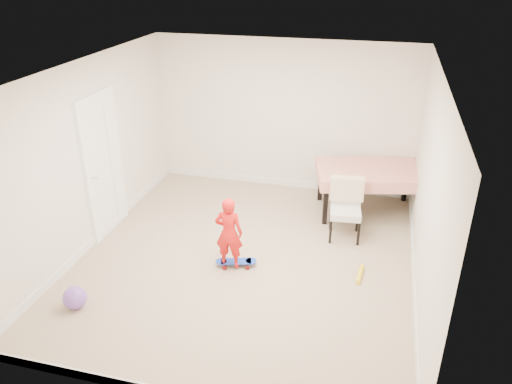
% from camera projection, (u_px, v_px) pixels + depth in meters
% --- Properties ---
extents(ground, '(5.00, 5.00, 0.00)m').
position_uv_depth(ground, '(245.00, 259.00, 6.93)').
color(ground, tan).
rests_on(ground, ground).
extents(ceiling, '(4.50, 5.00, 0.04)m').
position_uv_depth(ceiling, '(243.00, 73.00, 5.80)').
color(ceiling, white).
rests_on(ceiling, wall_back).
extents(wall_back, '(4.50, 0.04, 2.60)m').
position_uv_depth(wall_back, '(284.00, 116.00, 8.52)').
color(wall_back, silver).
rests_on(wall_back, ground).
extents(wall_front, '(4.50, 0.04, 2.60)m').
position_uv_depth(wall_front, '(165.00, 288.00, 4.20)').
color(wall_front, silver).
rests_on(wall_front, ground).
extents(wall_left, '(0.04, 5.00, 2.60)m').
position_uv_depth(wall_left, '(89.00, 157.00, 6.86)').
color(wall_left, silver).
rests_on(wall_left, ground).
extents(wall_right, '(0.04, 5.00, 2.60)m').
position_uv_depth(wall_right, '(427.00, 192.00, 5.86)').
color(wall_right, silver).
rests_on(wall_right, ground).
extents(door, '(0.11, 0.94, 2.11)m').
position_uv_depth(door, '(103.00, 167.00, 7.24)').
color(door, white).
rests_on(door, ground).
extents(baseboard_back, '(4.50, 0.02, 0.12)m').
position_uv_depth(baseboard_back, '(282.00, 182.00, 9.07)').
color(baseboard_back, white).
rests_on(baseboard_back, ground).
extents(baseboard_left, '(0.02, 5.00, 0.12)m').
position_uv_depth(baseboard_left, '(100.00, 234.00, 7.41)').
color(baseboard_left, white).
rests_on(baseboard_left, ground).
extents(baseboard_right, '(0.02, 5.00, 0.12)m').
position_uv_depth(baseboard_right, '(413.00, 279.00, 6.40)').
color(baseboard_right, white).
rests_on(baseboard_right, ground).
extents(dining_table, '(1.81, 1.36, 0.76)m').
position_uv_depth(dining_table, '(368.00, 190.00, 8.01)').
color(dining_table, red).
rests_on(dining_table, ground).
extents(dining_chair, '(0.55, 0.63, 0.90)m').
position_uv_depth(dining_chair, '(346.00, 210.00, 7.26)').
color(dining_chair, silver).
rests_on(dining_chair, ground).
extents(skateboard, '(0.59, 0.35, 0.08)m').
position_uv_depth(skateboard, '(236.00, 263.00, 6.75)').
color(skateboard, blue).
rests_on(skateboard, ground).
extents(child, '(0.38, 0.26, 1.01)m').
position_uv_depth(child, '(229.00, 235.00, 6.52)').
color(child, red).
rests_on(child, ground).
extents(balloon, '(0.28, 0.28, 0.28)m').
position_uv_depth(balloon, '(75.00, 298.00, 5.93)').
color(balloon, '#7E51C2').
rests_on(balloon, ground).
extents(foam_toy, '(0.09, 0.40, 0.06)m').
position_uv_depth(foam_toy, '(360.00, 274.00, 6.54)').
color(foam_toy, yellow).
rests_on(foam_toy, ground).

